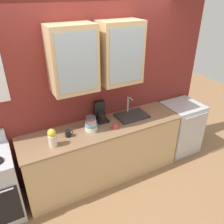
% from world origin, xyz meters
% --- Properties ---
extents(ground_plane, '(10.00, 10.00, 0.00)m').
position_xyz_m(ground_plane, '(0.00, 0.00, 0.00)').
color(ground_plane, '#936B47').
extents(back_wall_unit, '(3.84, 0.46, 2.66)m').
position_xyz_m(back_wall_unit, '(-0.01, 0.30, 1.47)').
color(back_wall_unit, maroon).
rests_on(back_wall_unit, ground_plane).
extents(counter, '(2.36, 0.62, 0.90)m').
position_xyz_m(counter, '(0.00, 0.00, 0.45)').
color(counter, tan).
rests_on(counter, ground_plane).
extents(sink_faucet, '(0.47, 0.32, 0.29)m').
position_xyz_m(sink_faucet, '(0.52, 0.06, 0.93)').
color(sink_faucet, '#2D2D30').
rests_on(sink_faucet, counter).
extents(bowl_stack, '(0.17, 0.17, 0.20)m').
position_xyz_m(bowl_stack, '(-0.18, 0.02, 0.99)').
color(bowl_stack, white).
rests_on(bowl_stack, counter).
extents(vase, '(0.10, 0.10, 0.24)m').
position_xyz_m(vase, '(-0.74, -0.11, 1.02)').
color(vase, beige).
rests_on(vase, counter).
extents(cup_near_sink, '(0.12, 0.09, 0.08)m').
position_xyz_m(cup_near_sink, '(0.14, -0.12, 0.94)').
color(cup_near_sink, '#993838').
rests_on(cup_near_sink, counter).
extents(cup_near_bowls, '(0.11, 0.08, 0.09)m').
position_xyz_m(cup_near_bowls, '(-0.51, -0.00, 0.95)').
color(cup_near_bowls, black).
rests_on(cup_near_bowls, counter).
extents(dishwasher, '(0.60, 0.61, 0.90)m').
position_xyz_m(dishwasher, '(1.51, -0.00, 0.45)').
color(dishwasher, silver).
rests_on(dishwasher, ground_plane).
extents(coffee_maker, '(0.17, 0.20, 0.29)m').
position_xyz_m(coffee_maker, '(0.05, 0.19, 1.01)').
color(coffee_maker, black).
rests_on(coffee_maker, counter).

